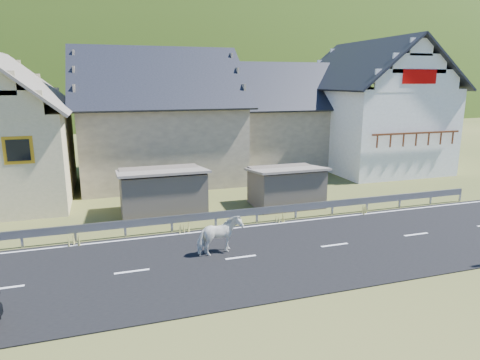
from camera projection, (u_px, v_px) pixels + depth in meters
name	position (u px, v px, depth m)	size (l,w,h in m)	color
ground	(241.00, 258.00, 16.11)	(160.00, 160.00, 0.00)	#3A441B
road	(241.00, 258.00, 16.11)	(60.00, 7.00, 0.04)	black
lane_markings	(241.00, 257.00, 16.10)	(60.00, 6.60, 0.01)	silver
guardrail	(216.00, 216.00, 19.40)	(28.10, 0.09, 0.75)	#93969B
shed_left	(162.00, 193.00, 21.29)	(4.30, 3.30, 2.40)	brown
shed_right	(286.00, 187.00, 22.80)	(3.80, 2.90, 2.20)	brown
house_stone_a	(157.00, 110.00, 28.67)	(10.80, 9.80, 8.90)	tan
house_stone_b	(283.00, 111.00, 33.61)	(9.80, 8.80, 8.10)	tan
house_white	(371.00, 101.00, 32.45)	(8.80, 10.80, 9.70)	white
mountain	(126.00, 143.00, 188.94)	(440.00, 280.00, 260.00)	#223D0E
horse	(220.00, 236.00, 16.28)	(1.74, 0.79, 1.47)	silver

